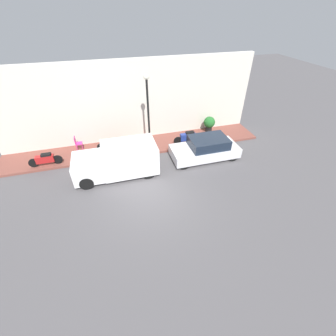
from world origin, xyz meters
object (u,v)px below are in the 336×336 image
(streetlamp, at_px, (148,107))
(motorcycle_black, at_px, (113,145))
(potted_plant, at_px, (209,123))
(delivery_van, at_px, (117,160))
(motorcycle_blue, at_px, (188,137))
(parked_car, at_px, (206,148))
(motorcycle_red, at_px, (45,159))
(cafe_chair, at_px, (77,143))

(streetlamp, bearing_deg, motorcycle_black, 78.42)
(streetlamp, distance_m, potted_plant, 5.23)
(delivery_van, height_order, motorcycle_black, delivery_van)
(motorcycle_blue, bearing_deg, delivery_van, 111.79)
(parked_car, relative_size, streetlamp, 0.87)
(potted_plant, bearing_deg, parked_car, 152.24)
(delivery_van, xyz_separation_m, motorcycle_blue, (1.90, -4.76, -0.32))
(parked_car, xyz_separation_m, motorcycle_red, (1.55, 9.23, -0.09))
(motorcycle_black, xyz_separation_m, cafe_chair, (0.71, 2.14, 0.10))
(motorcycle_black, xyz_separation_m, potted_plant, (0.78, -6.84, 0.22))
(parked_car, xyz_separation_m, motorcycle_black, (2.03, 5.36, -0.05))
(streetlamp, xyz_separation_m, potted_plant, (1.24, -4.59, -2.19))
(delivery_van, relative_size, potted_plant, 3.87)
(motorcycle_red, height_order, cafe_chair, cafe_chair)
(parked_car, bearing_deg, streetlamp, 63.16)
(parked_car, xyz_separation_m, cafe_chair, (2.74, 7.49, 0.05))
(parked_car, distance_m, cafe_chair, 7.98)
(parked_car, height_order, cafe_chair, parked_car)
(delivery_van, xyz_separation_m, streetlamp, (1.74, -2.17, 2.11))
(motorcycle_red, relative_size, streetlamp, 0.39)
(motorcycle_blue, height_order, potted_plant, potted_plant)
(motorcycle_blue, distance_m, motorcycle_black, 4.85)
(motorcycle_blue, height_order, motorcycle_black, motorcycle_blue)
(motorcycle_blue, distance_m, potted_plant, 2.28)
(motorcycle_blue, xyz_separation_m, motorcycle_black, (0.30, 4.84, 0.02))
(motorcycle_red, height_order, motorcycle_blue, motorcycle_blue)
(motorcycle_blue, relative_size, motorcycle_black, 0.94)
(streetlamp, xyz_separation_m, cafe_chair, (1.17, 4.39, -2.31))
(motorcycle_blue, xyz_separation_m, cafe_chair, (1.00, 6.98, 0.12))
(motorcycle_black, distance_m, streetlamp, 3.33)
(parked_car, height_order, streetlamp, streetlamp)
(cafe_chair, bearing_deg, motorcycle_red, 124.35)
(motorcycle_red, bearing_deg, cafe_chair, -55.65)
(delivery_van, bearing_deg, potted_plant, -66.17)
(parked_car, bearing_deg, motorcycle_blue, 16.44)
(motorcycle_red, bearing_deg, streetlamp, -89.81)
(potted_plant, height_order, cafe_chair, potted_plant)
(potted_plant, bearing_deg, cafe_chair, 90.48)
(motorcycle_red, distance_m, potted_plant, 10.79)
(motorcycle_red, height_order, motorcycle_black, motorcycle_black)
(motorcycle_blue, distance_m, cafe_chair, 7.05)
(parked_car, bearing_deg, motorcycle_black, 69.22)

